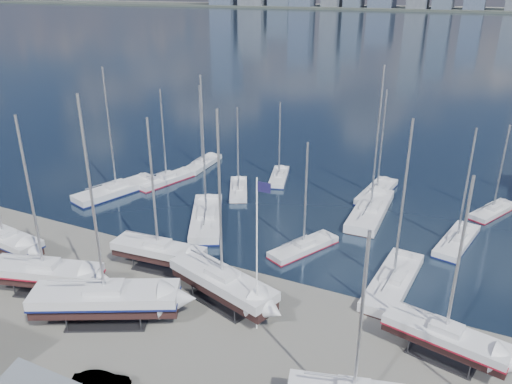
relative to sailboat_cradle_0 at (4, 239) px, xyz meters
The scene contains 23 objects.
ground 24.66m from the sailboat_cradle_0, ahead, with size 1400.00×1400.00×0.00m, color #605E59.
water 309.47m from the sailboat_cradle_0, 85.45° to the left, with size 1400.00×600.00×0.40m, color #172836.
far_shore 569.02m from the sailboat_cradle_0, 87.53° to the left, with size 1400.00×80.00×2.20m, color #2D332D.
sailboat_cradle_0 is the anchor object (origin of this frame).
sailboat_cradle_1 9.37m from the sailboat_cradle_0, 18.37° to the right, with size 10.80×5.70×16.76m.
sailboat_cradle_2 16.48m from the sailboat_cradle_0, 17.33° to the left, with size 9.64×3.41×15.48m.
sailboat_cradle_3 17.26m from the sailboat_cradle_0, 13.06° to the right, with size 12.35×8.50×19.32m.
sailboat_cradle_4 24.41m from the sailboat_cradle_0, ahead, with size 11.30×6.19×17.64m.
sailboat_cradle_6 42.90m from the sailboat_cradle_0, ahead, with size 9.51×4.43×14.91m.
sailboat_moored_0 18.51m from the sailboat_cradle_0, 93.25° to the left, with size 6.71×12.33×17.76m.
sailboat_moored_1 25.03m from the sailboat_cradle_0, 83.94° to the left, with size 5.13×9.75×14.03m.
sailboat_moored_2 33.09m from the sailboat_cradle_0, 83.46° to the left, with size 2.88×8.87×13.23m.
sailboat_moored_3 21.68m from the sailboat_cradle_0, 47.61° to the left, with size 8.73×12.42×18.29m.
sailboat_moored_4 29.43m from the sailboat_cradle_0, 62.30° to the left, with size 5.70×8.29×12.28m.
sailboat_moored_5 36.86m from the sailboat_cradle_0, 62.89° to the left, with size 4.41×8.30×11.95m.
sailboat_moored_6 31.10m from the sailboat_cradle_0, 28.03° to the left, with size 5.81×8.64×12.63m.
sailboat_moored_7 41.37m from the sailboat_cradle_0, 39.95° to the left, with size 3.89×12.72×19.06m.
sailboat_moored_8 45.38m from the sailboat_cradle_0, 46.92° to the left, with size 3.83×10.23×14.93m.
sailboat_moored_9 39.27m from the sailboat_cradle_0, 17.52° to the left, with size 3.97×11.43×16.95m.
sailboat_moored_10 48.01m from the sailboat_cradle_0, 28.77° to the left, with size 4.32×9.52×13.75m.
sailboat_moored_11 56.34m from the sailboat_cradle_0, 36.42° to the left, with size 5.44×8.10×11.85m.
car_b 24.05m from the sailboat_cradle_0, 25.53° to the right, with size 1.42×4.07×1.34m, color gray.
flagpole 29.21m from the sailboat_cradle_0, ahead, with size 1.18×0.12×13.38m.
Camera 1 is at (18.53, -38.31, 26.35)m, focal length 35.00 mm.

